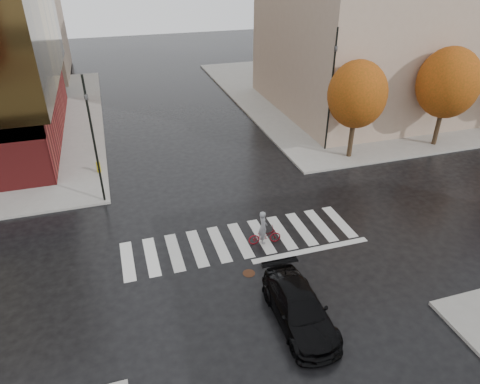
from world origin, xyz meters
The scene contains 11 objects.
ground centered at (0.00, 0.00, 0.00)m, with size 120.00×120.00×0.00m, color black.
sidewalk_ne centered at (21.00, 21.00, 0.07)m, with size 30.00×30.00×0.15m, color gray.
crosswalk centered at (0.00, 0.50, 0.01)m, with size 12.00×3.00×0.01m, color silver.
tree_ne_a centered at (10.00, 7.40, 4.46)m, with size 3.80×3.80×6.50m.
tree_ne_b centered at (17.00, 7.40, 4.62)m, with size 4.20×4.20×6.89m.
sedan centered at (0.56, -5.22, 0.67)m, with size 1.87×4.60×1.34m, color black.
cyclist centered at (1.01, -0.07, 0.62)m, with size 1.66×0.72×1.83m.
traffic_light_nw centered at (-6.30, 6.30, 4.19)m, with size 0.21×0.19×7.13m.
traffic_light_ne centered at (9.00, 9.00, 4.95)m, with size 0.19×0.22×8.22m.
fire_hydrant centered at (-6.50, 10.00, 0.56)m, with size 0.27×0.27×0.75m.
manhole centered at (-0.39, -2.00, 0.01)m, with size 0.56×0.56×0.01m, color #4A2B1A.
Camera 1 is at (-5.18, -15.95, 12.65)m, focal length 32.00 mm.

